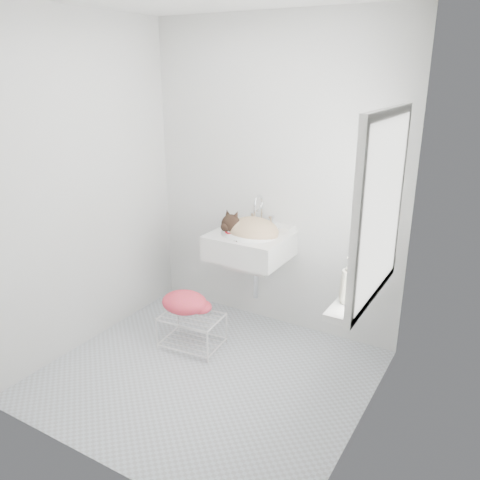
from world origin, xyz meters
The scene contains 15 objects.
floor centered at (0.00, 0.00, 0.00)m, with size 2.20×2.00×0.02m, color #B6BEC6.
back_wall centered at (0.00, 1.00, 1.25)m, with size 2.20×0.02×2.50m, color silver.
right_wall centered at (1.10, 0.00, 1.25)m, with size 0.02×2.00×2.50m, color silver.
left_wall centered at (-1.10, 0.00, 1.25)m, with size 0.02×2.00×2.50m, color silver.
window_glass centered at (1.09, 0.20, 1.35)m, with size 0.01×0.80×1.00m, color white.
window_frame centered at (1.07, 0.20, 1.35)m, with size 0.04×0.90×1.10m, color white.
windowsill centered at (1.01, 0.20, 0.83)m, with size 0.16×0.88×0.04m, color white.
sink centered at (-0.07, 0.74, 0.85)m, with size 0.60×0.53×0.24m, color white.
faucet centered at (-0.07, 0.92, 0.99)m, with size 0.22×0.15×0.22m, color silver, non-canonical shape.
cat centered at (-0.06, 0.72, 0.89)m, with size 0.47×0.41×0.27m.
wire_rack centered at (-0.32, 0.27, 0.15)m, with size 0.45×0.32×0.27m, color silver.
towel centered at (-0.41, 0.30, 0.30)m, with size 0.37×0.26×0.15m, color #E04A1B.
bottle_a centered at (1.00, -0.04, 0.85)m, with size 0.09×0.09×0.23m, color beige.
bottle_b centered at (1.00, 0.09, 0.85)m, with size 0.08×0.09×0.19m, color #127171.
bottle_c centered at (1.00, 0.34, 0.85)m, with size 0.11×0.11×0.15m, color white.
Camera 1 is at (1.74, -2.48, 2.09)m, focal length 36.80 mm.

